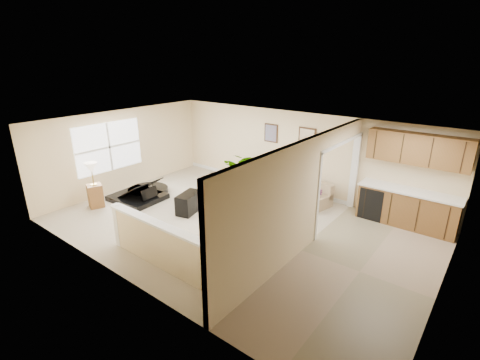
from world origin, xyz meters
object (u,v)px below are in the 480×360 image
Objects in this scene: accent_table at (249,174)px; palm_plant at (242,171)px; piano at (139,180)px; loveseat at (304,192)px; piano_bench at (189,203)px; small_plant at (316,200)px; lamp_stand at (94,188)px.

accent_table is 0.23m from palm_plant.
piano reaches higher than accent_table.
piano is 1.10× the size of loveseat.
loveseat is 2.11m from palm_plant.
loveseat reaches higher than accent_table.
small_plant is (2.61, 2.34, -0.02)m from piano_bench.
piano_bench is at bearing -138.11° from small_plant.
small_plant is (2.54, 0.05, -0.35)m from palm_plant.
small_plant is 0.45× the size of lamp_stand.
lamp_stand is at bearing -127.39° from loveseat.
small_plant is at bearing 41.89° from piano_bench.
piano_bench is 2.32m from palm_plant.
small_plant is 6.19m from lamp_stand.
piano_bench is 0.49× the size of loveseat.
accent_table is 1.36× the size of small_plant.
piano is 5.17m from small_plant.
palm_plant is at bearing 56.73° from lamp_stand.
accent_table reaches higher than piano_bench.
small_plant is (4.49, 2.55, -0.32)m from piano.
palm_plant is at bearing -161.59° from loveseat.
palm_plant is at bearing -155.83° from accent_table.
accent_table is at bearing 24.17° from palm_plant.
palm_plant is 2.20× the size of small_plant.
piano is 2.25× the size of piano_bench.
loveseat is at bearing 30.35° from piano.
small_plant is (0.47, -0.20, -0.07)m from loveseat.
lamp_stand reaches higher than piano_bench.
palm_plant is 4.38m from lamp_stand.
accent_table is at bearing 83.76° from piano_bench.
piano is 4.88m from loveseat.
accent_table is (0.26, 2.38, 0.25)m from piano_bench.
accent_table reaches higher than small_plant.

